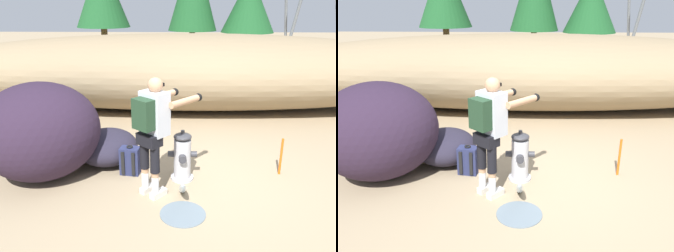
{
  "view_description": "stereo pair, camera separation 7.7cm",
  "coord_description": "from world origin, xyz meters",
  "views": [
    {
      "loc": [
        -0.29,
        -4.63,
        2.55
      ],
      "look_at": [
        -0.43,
        0.37,
        0.75
      ],
      "focal_mm": 36.68,
      "sensor_mm": 36.0,
      "label": 1
    },
    {
      "loc": [
        -0.21,
        -4.63,
        2.55
      ],
      "look_at": [
        -0.43,
        0.37,
        0.75
      ],
      "focal_mm": 36.68,
      "sensor_mm": 36.0,
      "label": 2
    }
  ],
  "objects": [
    {
      "name": "ground_plane",
      "position": [
        0.0,
        0.0,
        -0.02
      ],
      "size": [
        56.0,
        56.0,
        0.04
      ],
      "primitive_type": "cube",
      "color": "#998466"
    },
    {
      "name": "dirt_embankment",
      "position": [
        0.0,
        3.98,
        0.92
      ],
      "size": [
        14.23,
        3.2,
        1.85
      ],
      "primitive_type": "ellipsoid",
      "color": "#897556",
      "rests_on": "ground_plane"
    },
    {
      "name": "fire_hydrant",
      "position": [
        -0.21,
        0.07,
        0.36
      ],
      "size": [
        0.44,
        0.39,
        0.79
      ],
      "color": "#B2B2B7",
      "rests_on": "ground_plane"
    },
    {
      "name": "hydrant_water_jet",
      "position": [
        -0.21,
        -0.61,
        0.1
      ],
      "size": [
        0.59,
        1.1,
        0.61
      ],
      "color": "silver",
      "rests_on": "ground_plane"
    },
    {
      "name": "utility_worker",
      "position": [
        -0.6,
        -0.37,
        1.05
      ],
      "size": [
        0.94,
        0.98,
        1.66
      ],
      "rotation": [
        0.0,
        0.0,
        0.84
      ],
      "color": "beige",
      "rests_on": "ground_plane"
    },
    {
      "name": "spare_backpack",
      "position": [
        -1.02,
        0.23,
        0.22
      ],
      "size": [
        0.33,
        0.32,
        0.47
      ],
      "rotation": [
        0.0,
        0.0,
        1.42
      ],
      "color": "#23284C",
      "rests_on": "ground_plane"
    },
    {
      "name": "boulder_large",
      "position": [
        -2.34,
        0.11,
        0.74
      ],
      "size": [
        2.34,
        2.26,
        1.48
      ],
      "primitive_type": "ellipsoid",
      "rotation": [
        0.0,
        0.0,
        0.49
      ],
      "color": "#291C2E",
      "rests_on": "ground_plane"
    },
    {
      "name": "boulder_mid",
      "position": [
        -3.06,
        1.21,
        0.49
      ],
      "size": [
        1.65,
        1.67,
        0.97
      ],
      "primitive_type": "ellipsoid",
      "rotation": [
        0.0,
        0.0,
        1.43
      ],
      "color": "#272B29",
      "rests_on": "ground_plane"
    },
    {
      "name": "boulder_small",
      "position": [
        -1.46,
        0.63,
        0.28
      ],
      "size": [
        1.02,
        1.07,
        0.56
      ],
      "primitive_type": "ellipsoid",
      "rotation": [
        0.0,
        0.0,
        0.0
      ],
      "color": "#23202F",
      "rests_on": "ground_plane"
    },
    {
      "name": "boulder_outlier",
      "position": [
        -1.57,
        1.22,
        0.18
      ],
      "size": [
        0.76,
        0.77,
        0.36
      ],
      "primitive_type": "ellipsoid",
      "rotation": [
        0.0,
        0.0,
        0.93
      ],
      "color": "black",
      "rests_on": "ground_plane"
    },
    {
      "name": "survey_stake",
      "position": [
        1.33,
        0.26,
        0.3
      ],
      "size": [
        0.04,
        0.04,
        0.6
      ],
      "primitive_type": "cylinder",
      "color": "#E55914",
      "rests_on": "ground_plane"
    }
  ]
}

